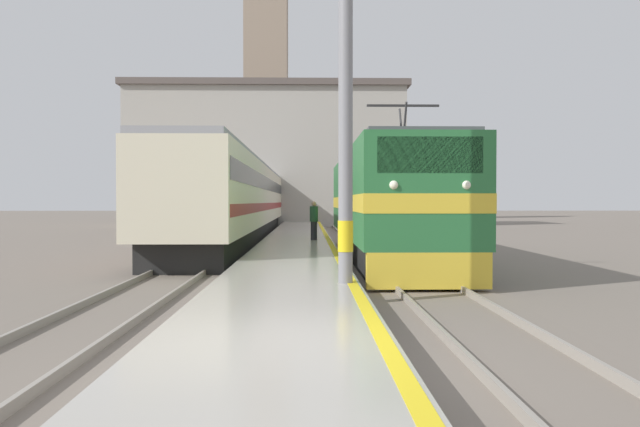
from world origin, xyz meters
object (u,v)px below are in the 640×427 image
catenary_mast (349,96)px  clock_tower (266,62)px  passenger_train (242,199)px  locomotive_train (385,204)px  person_on_platform (314,220)px

catenary_mast → clock_tower: (-5.11, 53.81, 12.64)m
passenger_train → catenary_mast: (4.30, -21.22, 1.89)m
locomotive_train → clock_tower: (-6.99, 44.46, 14.75)m
locomotive_train → person_on_platform: bearing=120.9°
passenger_train → catenary_mast: catenary_mast is taller
passenger_train → clock_tower: bearing=91.4°
locomotive_train → passenger_train: (-6.18, 11.87, 0.22)m
clock_tower → catenary_mast: bearing=-84.6°
locomotive_train → catenary_mast: 9.77m
passenger_train → person_on_platform: size_ratio=21.50×
locomotive_train → clock_tower: 47.36m
person_on_platform → locomotive_train: bearing=-59.1°
passenger_train → catenary_mast: bearing=-78.5°
passenger_train → catenary_mast: 21.73m
person_on_platform → clock_tower: clock_tower is taller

